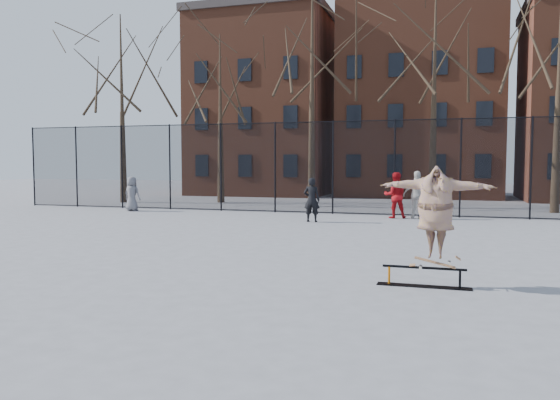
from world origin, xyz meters
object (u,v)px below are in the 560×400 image
(bystander_red, at_px, (395,195))
(skateboard, at_px, (435,265))
(bystander_white, at_px, (418,195))
(skate_rail, at_px, (424,279))
(bystander_black, at_px, (312,200))
(skater, at_px, (436,216))
(bystander_grey, at_px, (132,194))

(bystander_red, bearing_deg, skateboard, 86.03)
(bystander_red, xyz_separation_m, bystander_white, (0.86, 0.00, 0.03))
(skate_rail, xyz_separation_m, bystander_red, (-1.60, 12.03, 0.77))
(bystander_red, bearing_deg, bystander_black, 26.57)
(skateboard, height_order, bystander_black, bystander_black)
(skater, xyz_separation_m, bystander_red, (-1.79, 12.03, -0.37))
(bystander_grey, height_order, bystander_white, bystander_white)
(skater, distance_m, bystander_white, 12.07)
(bystander_red, bearing_deg, skater, 86.03)
(bystander_black, bearing_deg, skater, 113.95)
(skate_rail, distance_m, bystander_grey, 17.82)
(skate_rail, bearing_deg, skateboard, 0.00)
(skater, relative_size, bystander_white, 1.07)
(bystander_red, height_order, bystander_white, bystander_white)
(bystander_black, distance_m, bystander_white, 4.37)
(bystander_grey, bearing_deg, skater, 140.77)
(skate_rail, relative_size, bystander_black, 1.00)
(skateboard, height_order, bystander_grey, bystander_grey)
(bystander_grey, bearing_deg, bystander_black, 168.88)
(skate_rail, height_order, bystander_white, bystander_white)
(skate_rail, distance_m, bystander_black, 10.72)
(bystander_white, bearing_deg, bystander_red, -10.00)
(skate_rail, bearing_deg, bystander_white, 93.54)
(skateboard, xyz_separation_m, bystander_white, (-0.93, 12.03, 0.53))
(bystander_grey, distance_m, bystander_black, 9.16)
(bystander_grey, xyz_separation_m, bystander_red, (11.79, 0.29, 0.13))
(bystander_red, bearing_deg, bystander_grey, -11.03)
(skater, height_order, bystander_white, skater)
(skater, height_order, bystander_black, skater)
(skateboard, distance_m, bystander_grey, 17.95)
(skate_rail, bearing_deg, skater, 0.00)
(skater, bearing_deg, skateboard, -85.66)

